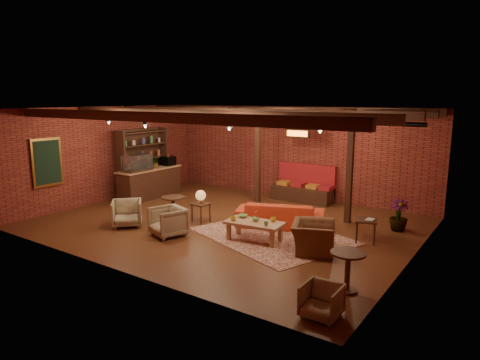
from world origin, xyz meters
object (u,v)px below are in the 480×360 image
Objects in this scene: armchair_a at (127,212)px; armchair_right at (313,232)px; side_table_book at (366,221)px; armchair_b at (168,220)px; round_table_right at (348,265)px; coffee_table at (254,224)px; side_table_lamp at (201,198)px; sofa at (280,214)px; armchair_far at (322,299)px; plant_tall at (401,185)px; round_table_left at (173,204)px.

armchair_a is 5.20m from armchair_right.
side_table_book is at bearing -23.77° from armchair_a.
armchair_b reaches higher than round_table_right.
coffee_table is 2.19m from side_table_lamp.
armchair_b is at bearing -151.07° from side_table_book.
round_table_right is (1.39, -1.53, 0.04)m from armchair_right.
sofa is 4.94m from armchair_far.
side_table_book is 1.62m from plant_tall.
coffee_table is 1.54m from armchair_right.
coffee_table is 2.28× the size of side_table_book.
armchair_right is (3.66, -0.39, -0.24)m from side_table_lamp.
armchair_b is 6.13m from plant_tall.
armchair_a reaches higher than armchair_far.
plant_tall is (0.42, 1.39, 0.72)m from side_table_book.
coffee_table is 2.41× the size of armchair_far.
plant_tall reaches higher than side_table_book.
armchair_right is at bearing -113.42° from plant_tall.
armchair_a is (-0.67, -1.13, -0.07)m from round_table_left.
side_table_book is (0.77, 1.36, 0.06)m from armchair_right.
sofa is 2.03m from armchair_right.
side_table_book is at bearing 102.24° from round_table_right.
armchair_b is (0.09, -1.43, -0.30)m from side_table_lamp.
side_table_lamp is 1.46m from armchair_b.
armchair_a is 0.99× the size of armchair_b.
armchair_a is (-3.55, -0.96, -0.03)m from coffee_table.
sofa is at bearing -12.54° from armchair_a.
armchair_right is (4.42, -0.06, -0.00)m from round_table_left.
round_table_right is (2.93, -1.42, 0.08)m from coffee_table.
plant_tall is (4.75, 3.78, 0.85)m from armchair_b.
armchair_a is at bearing -159.84° from armchair_b.
plant_tall is at bearing 25.57° from round_table_left.
armchair_far is (4.96, -1.63, -0.10)m from armchair_b.
armchair_a is at bearing -164.93° from coffee_table.
round_table_left is 1.31m from armchair_a.
side_table_lamp is 0.37× the size of plant_tall.
armchair_a is at bearing -120.89° from round_table_left.
side_table_lamp is 1.14× the size of armchair_b.
plant_tall is at bearing 91.49° from armchair_far.
armchair_b reaches higher than side_table_book.
armchair_a is at bearing 175.89° from round_table_right.
sofa is 3.13× the size of round_table_right.
round_table_right is 4.35m from plant_tall.
round_table_right is at bearing -158.69° from armchair_right.
side_table_book is at bearing 32.41° from coffee_table.
coffee_table is 4.03m from plant_tall.
side_table_lamp is at bearing -167.66° from side_table_book.
round_table_left is 6.27m from plant_tall.
armchair_right reaches higher than sofa.
armchair_b is at bearing -45.19° from armchair_a.
armchair_b is (1.53, 0.03, 0.01)m from armchair_a.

